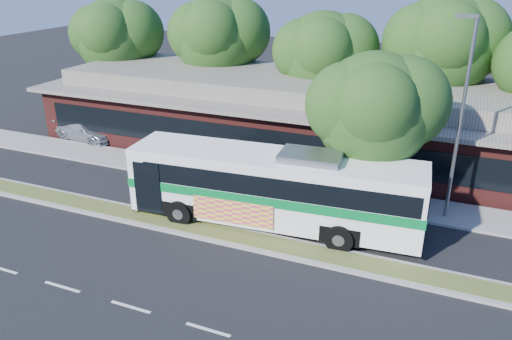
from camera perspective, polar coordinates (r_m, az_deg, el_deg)
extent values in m
plane|color=black|center=(21.77, -6.40, -7.78)|extent=(120.00, 120.00, 0.00)
cube|color=#465624|center=(22.18, -5.66, -6.90)|extent=(26.00, 1.10, 0.15)
cube|color=gray|center=(26.87, 0.11, -1.31)|extent=(44.00, 2.60, 0.12)
cube|color=black|center=(39.51, -22.69, 4.77)|extent=(14.00, 12.00, 0.01)
cube|color=#551E1B|center=(32.15, 4.63, 5.64)|extent=(32.00, 10.00, 3.20)
cube|color=#6A6259|center=(31.69, 4.73, 8.61)|extent=(33.20, 11.20, 0.24)
cube|color=#6A6259|center=(31.55, 4.77, 9.72)|extent=(30.00, 8.00, 1.00)
cube|color=black|center=(27.61, 1.36, 3.03)|extent=(30.00, 0.06, 1.60)
cylinder|color=slate|center=(23.21, 22.26, 4.75)|extent=(0.16, 0.16, 9.00)
cube|color=slate|center=(22.38, 22.96, 15.90)|extent=(0.90, 0.18, 0.14)
cylinder|color=black|center=(40.67, -15.16, 9.13)|extent=(0.44, 0.44, 3.99)
sphere|color=#1E4216|center=(40.01, -15.72, 14.33)|extent=(5.80, 5.80, 5.80)
sphere|color=#1E4216|center=(39.51, -13.84, 15.10)|extent=(4.52, 4.52, 4.52)
cylinder|color=black|center=(37.28, -4.25, 8.83)|extent=(0.44, 0.44, 4.20)
sphere|color=#1E4216|center=(36.54, -4.43, 14.78)|extent=(6.00, 6.00, 6.00)
sphere|color=#1E4216|center=(36.30, -2.15, 15.54)|extent=(4.68, 4.68, 4.68)
cylinder|color=black|center=(33.64, 7.35, 6.81)|extent=(0.44, 0.44, 3.78)
sphere|color=#1E4216|center=(32.86, 7.67, 12.81)|extent=(5.60, 5.60, 5.60)
sphere|color=#1E4216|center=(32.89, 10.08, 13.47)|extent=(4.37, 4.37, 4.37)
cylinder|color=black|center=(33.49, 19.52, 6.17)|extent=(0.44, 0.44, 4.41)
sphere|color=#1E4216|center=(32.66, 20.46, 13.01)|extent=(6.20, 6.20, 6.20)
sphere|color=#1E4216|center=(33.03, 23.09, 13.61)|extent=(4.84, 4.84, 4.84)
cube|color=white|center=(21.93, 1.98, -1.96)|extent=(13.03, 3.67, 2.96)
cube|color=black|center=(21.61, 2.82, -0.65)|extent=(12.01, 3.65, 0.89)
cube|color=white|center=(21.41, 2.03, 1.33)|extent=(13.05, 3.70, 0.28)
cube|color=#057330|center=(21.97, 1.98, -2.17)|extent=(13.10, 3.74, 0.41)
cube|color=black|center=(24.25, -12.79, 0.85)|extent=(0.24, 2.40, 1.83)
cube|color=black|center=(20.95, 19.20, -2.43)|extent=(0.23, 2.24, 1.18)
cube|color=#E14269|center=(21.48, -2.70, -4.82)|extent=(3.64, 0.32, 1.07)
cube|color=slate|center=(20.95, 6.26, 1.53)|extent=(2.69, 1.90, 0.32)
cylinder|color=black|center=(22.71, -8.72, -4.85)|extent=(1.20, 0.47, 1.18)
cylinder|color=black|center=(24.87, -5.97, -2.15)|extent=(1.20, 0.47, 1.18)
cylinder|color=black|center=(20.75, 9.48, -7.73)|extent=(1.20, 0.47, 1.18)
cylinder|color=black|center=(23.10, 10.59, -4.48)|extent=(1.20, 0.47, 1.18)
imported|color=#B6BABE|center=(35.05, -18.87, 4.32)|extent=(4.78, 2.42, 1.33)
cylinder|color=black|center=(23.75, 12.58, -0.96)|extent=(0.44, 0.44, 3.36)
sphere|color=#1E4216|center=(22.68, 13.27, 6.58)|extent=(5.22, 5.22, 5.22)
sphere|color=#1E4216|center=(22.80, 16.46, 7.43)|extent=(4.07, 4.07, 4.07)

